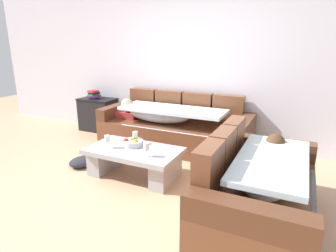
{
  "coord_description": "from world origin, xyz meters",
  "views": [
    {
      "loc": [
        1.79,
        -2.46,
        1.67
      ],
      "look_at": [
        0.12,
        1.0,
        0.55
      ],
      "focal_mm": 30.24,
      "sensor_mm": 36.0,
      "label": 1
    }
  ],
  "objects_px": {
    "fruit_bowl": "(132,143)",
    "book_stack_on_cabinet": "(94,94)",
    "crumpled_garment": "(83,161)",
    "couch_near_window": "(258,191)",
    "wine_glass_near_left": "(107,139)",
    "coffee_table": "(134,159)",
    "wine_glass_far_back": "(135,135)",
    "wine_glass_near_right": "(146,147)",
    "couch_along_wall": "(172,128)",
    "side_cabinet": "(98,114)"
  },
  "relations": [
    {
      "from": "coffee_table",
      "to": "crumpled_garment",
      "type": "xyz_separation_m",
      "value": [
        -0.84,
        -0.04,
        -0.18
      ]
    },
    {
      "from": "wine_glass_near_left",
      "to": "book_stack_on_cabinet",
      "type": "relative_size",
      "value": 0.72
    },
    {
      "from": "fruit_bowl",
      "to": "book_stack_on_cabinet",
      "type": "bearing_deg",
      "value": 142.21
    },
    {
      "from": "couch_along_wall",
      "to": "wine_glass_near_left",
      "type": "relative_size",
      "value": 14.85
    },
    {
      "from": "couch_along_wall",
      "to": "couch_near_window",
      "type": "relative_size",
      "value": 1.44
    },
    {
      "from": "wine_glass_near_left",
      "to": "couch_along_wall",
      "type": "bearing_deg",
      "value": 77.22
    },
    {
      "from": "fruit_bowl",
      "to": "side_cabinet",
      "type": "xyz_separation_m",
      "value": [
        -1.67,
        1.35,
        -0.1
      ]
    },
    {
      "from": "couch_along_wall",
      "to": "side_cabinet",
      "type": "xyz_separation_m",
      "value": [
        -1.73,
        0.22,
        -0.01
      ]
    },
    {
      "from": "fruit_bowl",
      "to": "wine_glass_far_back",
      "type": "height_order",
      "value": "wine_glass_far_back"
    },
    {
      "from": "couch_near_window",
      "to": "book_stack_on_cabinet",
      "type": "bearing_deg",
      "value": 62.49
    },
    {
      "from": "coffee_table",
      "to": "wine_glass_near_right",
      "type": "height_order",
      "value": "wine_glass_near_right"
    },
    {
      "from": "couch_along_wall",
      "to": "crumpled_garment",
      "type": "distance_m",
      "value": 1.53
    },
    {
      "from": "wine_glass_near_right",
      "to": "couch_near_window",
      "type": "bearing_deg",
      "value": -8.12
    },
    {
      "from": "coffee_table",
      "to": "wine_glass_near_left",
      "type": "bearing_deg",
      "value": -161.0
    },
    {
      "from": "wine_glass_far_back",
      "to": "crumpled_garment",
      "type": "height_order",
      "value": "wine_glass_far_back"
    },
    {
      "from": "couch_near_window",
      "to": "wine_glass_near_right",
      "type": "relative_size",
      "value": 10.31
    },
    {
      "from": "coffee_table",
      "to": "book_stack_on_cabinet",
      "type": "distance_m",
      "value": 2.37
    },
    {
      "from": "wine_glass_far_back",
      "to": "crumpled_garment",
      "type": "distance_m",
      "value": 0.9
    },
    {
      "from": "crumpled_garment",
      "to": "side_cabinet",
      "type": "bearing_deg",
      "value": 121.25
    },
    {
      "from": "couch_along_wall",
      "to": "coffee_table",
      "type": "height_order",
      "value": "couch_along_wall"
    },
    {
      "from": "couch_near_window",
      "to": "book_stack_on_cabinet",
      "type": "distance_m",
      "value": 3.87
    },
    {
      "from": "couch_near_window",
      "to": "crumpled_garment",
      "type": "xyz_separation_m",
      "value": [
        -2.44,
        0.3,
        -0.27
      ]
    },
    {
      "from": "crumpled_garment",
      "to": "coffee_table",
      "type": "bearing_deg",
      "value": 2.53
    },
    {
      "from": "wine_glass_far_back",
      "to": "book_stack_on_cabinet",
      "type": "bearing_deg",
      "value": 143.9
    },
    {
      "from": "coffee_table",
      "to": "wine_glass_far_back",
      "type": "distance_m",
      "value": 0.33
    },
    {
      "from": "couch_near_window",
      "to": "crumpled_garment",
      "type": "relative_size",
      "value": 4.28
    },
    {
      "from": "wine_glass_far_back",
      "to": "couch_near_window",
      "type": "bearing_deg",
      "value": -17.02
    },
    {
      "from": "book_stack_on_cabinet",
      "to": "side_cabinet",
      "type": "bearing_deg",
      "value": 1.73
    },
    {
      "from": "couch_along_wall",
      "to": "fruit_bowl",
      "type": "bearing_deg",
      "value": -92.91
    },
    {
      "from": "coffee_table",
      "to": "crumpled_garment",
      "type": "bearing_deg",
      "value": -177.47
    },
    {
      "from": "fruit_bowl",
      "to": "wine_glass_near_left",
      "type": "bearing_deg",
      "value": -139.89
    },
    {
      "from": "couch_near_window",
      "to": "coffee_table",
      "type": "xyz_separation_m",
      "value": [
        -1.6,
        0.33,
        -0.1
      ]
    },
    {
      "from": "fruit_bowl",
      "to": "wine_glass_far_back",
      "type": "xyz_separation_m",
      "value": [
        -0.01,
        0.09,
        0.08
      ]
    },
    {
      "from": "couch_near_window",
      "to": "coffee_table",
      "type": "bearing_deg",
      "value": 78.19
    },
    {
      "from": "wine_glass_near_left",
      "to": "crumpled_garment",
      "type": "xyz_separation_m",
      "value": [
        -0.52,
        0.07,
        -0.44
      ]
    },
    {
      "from": "coffee_table",
      "to": "wine_glass_near_left",
      "type": "height_order",
      "value": "wine_glass_near_left"
    },
    {
      "from": "couch_near_window",
      "to": "crumpled_garment",
      "type": "height_order",
      "value": "couch_near_window"
    },
    {
      "from": "coffee_table",
      "to": "fruit_bowl",
      "type": "height_order",
      "value": "fruit_bowl"
    },
    {
      "from": "side_cabinet",
      "to": "coffee_table",
      "type": "bearing_deg",
      "value": -39.68
    },
    {
      "from": "couch_along_wall",
      "to": "side_cabinet",
      "type": "height_order",
      "value": "couch_along_wall"
    },
    {
      "from": "book_stack_on_cabinet",
      "to": "crumpled_garment",
      "type": "relative_size",
      "value": 0.58
    },
    {
      "from": "wine_glass_near_left",
      "to": "wine_glass_far_back",
      "type": "distance_m",
      "value": 0.38
    },
    {
      "from": "coffee_table",
      "to": "wine_glass_near_right",
      "type": "xyz_separation_m",
      "value": [
        0.27,
        -0.15,
        0.26
      ]
    },
    {
      "from": "coffee_table",
      "to": "wine_glass_near_right",
      "type": "relative_size",
      "value": 7.23
    },
    {
      "from": "book_stack_on_cabinet",
      "to": "crumpled_garment",
      "type": "xyz_separation_m",
      "value": [
        0.98,
        -1.48,
        -0.66
      ]
    },
    {
      "from": "wine_glass_near_right",
      "to": "side_cabinet",
      "type": "bearing_deg",
      "value": 141.73
    },
    {
      "from": "wine_glass_near_right",
      "to": "book_stack_on_cabinet",
      "type": "bearing_deg",
      "value": 142.78
    },
    {
      "from": "fruit_bowl",
      "to": "wine_glass_far_back",
      "type": "relative_size",
      "value": 1.69
    },
    {
      "from": "fruit_bowl",
      "to": "wine_glass_far_back",
      "type": "distance_m",
      "value": 0.11
    },
    {
      "from": "wine_glass_near_right",
      "to": "book_stack_on_cabinet",
      "type": "height_order",
      "value": "book_stack_on_cabinet"
    }
  ]
}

